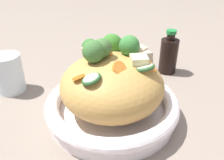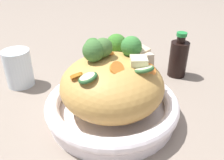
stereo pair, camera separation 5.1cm
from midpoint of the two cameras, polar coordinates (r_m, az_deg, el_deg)
name	(u,v)px [view 2 (the right image)]	position (r m, az deg, el deg)	size (l,w,h in m)	color
ground_plane	(112,116)	(0.56, 2.61, -8.66)	(3.00, 3.00, 0.00)	gray
serving_bowl	(112,106)	(0.55, 2.68, -6.40)	(0.30, 0.30, 0.05)	white
noodle_heap	(112,85)	(0.51, 2.83, -1.26)	(0.22, 0.22, 0.13)	tan
broccoli_florets	(112,47)	(0.53, 2.73, 7.82)	(0.14, 0.14, 0.09)	#8EAE6B
carrot_coins	(112,68)	(0.47, 3.23, 2.90)	(0.18, 0.10, 0.04)	orange
zucchini_slices	(124,71)	(0.46, 6.16, 2.13)	(0.16, 0.07, 0.03)	beige
chicken_chunks	(125,56)	(0.51, 6.05, 5.73)	(0.14, 0.12, 0.04)	beige
soy_sauce_bottle	(178,58)	(0.74, 17.51, 5.02)	(0.05, 0.05, 0.13)	black
drinking_glass	(18,68)	(0.70, -19.55, 2.63)	(0.07, 0.07, 0.10)	silver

